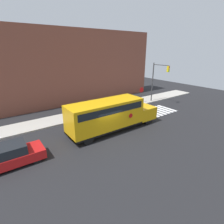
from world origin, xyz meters
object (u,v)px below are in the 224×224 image
Objects in this scene: school_bus at (110,114)px; stop_sign at (141,93)px; parked_car at (11,155)px; traffic_light at (157,78)px.

school_bus is 10.54m from stop_sign.
parked_car is 1.66× the size of stop_sign.
stop_sign is (9.27, 5.03, -0.12)m from school_bus.
parked_car is 18.88m from stop_sign.
stop_sign is 3.18m from traffic_light.
school_bus is 2.38× the size of parked_car.
traffic_light is (11.29, 3.96, 2.09)m from school_bus.
stop_sign is at bearing 28.48° from school_bus.
school_bus reaches higher than parked_car.
traffic_light reaches higher than parked_car.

